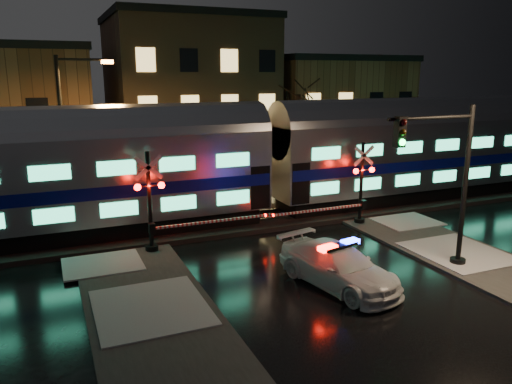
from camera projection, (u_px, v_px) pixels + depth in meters
ground at (289, 254)px, 21.27m from camera, size 120.00×120.00×0.00m
ballast at (245, 220)px, 25.72m from camera, size 90.00×4.20×0.24m
sidewalk_left at (173, 357)px, 13.41m from camera, size 4.00×20.00×0.12m
building_mid at (188, 95)px, 40.85m from camera, size 12.00×11.00×11.50m
building_right at (328, 110)px, 45.70m from camera, size 12.00×10.00×8.50m
train at (268, 156)px, 25.45m from camera, size 51.00×3.12×5.92m
police_car at (338, 266)px, 17.89m from camera, size 3.10×5.40×1.64m
crossing_signal_right at (356, 192)px, 24.78m from camera, size 5.91×0.66×4.19m
crossing_signal_left at (159, 211)px, 21.01m from camera, size 6.19×0.67×4.38m
traffic_light at (446, 186)px, 18.70m from camera, size 4.12×0.72×6.37m
streetlight at (68, 128)px, 25.16m from camera, size 2.80×0.29×8.38m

